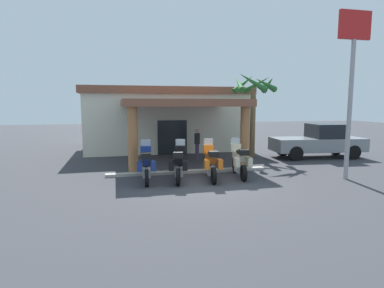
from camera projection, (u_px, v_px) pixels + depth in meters
The scene contains 11 objects.
ground_plane at pixel (202, 183), 12.30m from camera, with size 80.00×80.00×0.00m, color #38383D.
motel_building at pixel (165, 118), 22.02m from camera, with size 11.02×12.16×4.15m.
motorcycle_blue at pixel (146, 164), 12.46m from camera, with size 0.73×2.21×1.61m.
motorcycle_black at pixel (179, 164), 12.60m from camera, with size 0.96×2.18×1.61m.
motorcycle_orange at pixel (211, 163), 12.81m from camera, with size 0.80×2.21×1.61m.
motorcycle_cream at pixel (239, 161), 13.28m from camera, with size 0.80×2.21×1.61m.
pedestrian at pixel (197, 142), 17.76m from camera, with size 0.35×0.44×1.69m.
pickup_truck_gray at pixel (319, 141), 18.17m from camera, with size 5.35×2.37×1.95m.
palm_tree_near_portico at pixel (254, 92), 18.12m from camera, with size 2.51×2.65×4.94m.
roadside_sign at pixel (352, 68), 12.46m from camera, with size 1.40×0.18×6.69m.
curb_strip at pixel (188, 172), 14.14m from camera, with size 7.21×0.36×0.12m, color #ADA89E.
Camera 1 is at (-3.02, -11.63, 3.07)m, focal length 29.44 mm.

